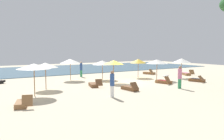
# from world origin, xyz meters

# --- Properties ---
(ground_plane) EXTENTS (60.00, 60.00, 0.00)m
(ground_plane) POSITION_xyz_m (0.00, 0.00, 0.00)
(ground_plane) COLOR beige
(ocean_water) EXTENTS (48.00, 16.00, 0.06)m
(ocean_water) POSITION_xyz_m (0.00, 17.00, 0.03)
(ocean_water) COLOR #3D6075
(ocean_water) RESTS_ON ground_plane
(umbrella_0) EXTENTS (2.14, 2.14, 2.01)m
(umbrella_0) POSITION_xyz_m (-0.74, 3.27, 1.79)
(umbrella_0) COLOR olive
(umbrella_0) RESTS_ON ground_plane
(umbrella_1) EXTENTS (2.20, 2.20, 2.14)m
(umbrella_1) POSITION_xyz_m (3.78, -0.14, 1.93)
(umbrella_1) COLOR brown
(umbrella_1) RESTS_ON ground_plane
(umbrella_2) EXTENTS (2.30, 2.30, 2.24)m
(umbrella_2) POSITION_xyz_m (-8.90, -1.79, 2.06)
(umbrella_2) COLOR olive
(umbrella_2) RESTS_ON ground_plane
(umbrella_3) EXTENTS (1.93, 1.93, 2.15)m
(umbrella_3) POSITION_xyz_m (-0.99, 0.65, 1.96)
(umbrella_3) COLOR olive
(umbrella_3) RESTS_ON ground_plane
(umbrella_4) EXTENTS (2.03, 2.03, 2.13)m
(umbrella_4) POSITION_xyz_m (-7.45, 0.63, 1.93)
(umbrella_4) COLOR brown
(umbrella_4) RESTS_ON ground_plane
(umbrella_5) EXTENTS (1.85, 1.85, 2.10)m
(umbrella_5) POSITION_xyz_m (3.52, 2.64, 1.86)
(umbrella_5) COLOR brown
(umbrella_5) RESTS_ON ground_plane
(umbrella_6) EXTENTS (2.11, 2.11, 2.20)m
(umbrella_6) POSITION_xyz_m (-3.82, 4.54, 1.98)
(umbrella_6) COLOR olive
(umbrella_6) RESTS_ON ground_plane
(umbrella_7) EXTENTS (2.05, 2.05, 2.18)m
(umbrella_7) POSITION_xyz_m (7.42, -0.16, 1.94)
(umbrella_7) COLOR brown
(umbrella_7) RESTS_ON ground_plane
(lounger_0) EXTENTS (1.04, 1.80, 0.67)m
(lounger_0) POSITION_xyz_m (6.43, -3.06, 0.18)
(lounger_0) COLOR brown
(lounger_0) RESTS_ON ground_plane
(lounger_1) EXTENTS (1.13, 1.77, 0.71)m
(lounger_1) POSITION_xyz_m (6.77, 4.46, 0.17)
(lounger_1) COLOR olive
(lounger_1) RESTS_ON ground_plane
(lounger_2) EXTENTS (1.05, 1.79, 0.69)m
(lounger_2) POSITION_xyz_m (-3.63, -0.34, 0.17)
(lounger_2) COLOR brown
(lounger_2) RESTS_ON ground_plane
(lounger_3) EXTENTS (1.01, 1.73, 0.75)m
(lounger_3) POSITION_xyz_m (-10.20, -4.32, 0.17)
(lounger_3) COLOR olive
(lounger_3) RESTS_ON ground_plane
(lounger_4) EXTENTS (1.24, 1.77, 0.70)m
(lounger_4) POSITION_xyz_m (10.00, 1.31, 0.18)
(lounger_4) COLOR olive
(lounger_4) RESTS_ON ground_plane
(lounger_5) EXTENTS (0.72, 1.72, 0.70)m
(lounger_5) POSITION_xyz_m (-1.98, -3.36, 0.17)
(lounger_5) COLOR brown
(lounger_5) RESTS_ON ground_plane
(lounger_6) EXTENTS (0.97, 1.73, 0.74)m
(lounger_6) POSITION_xyz_m (2.81, -2.20, 0.18)
(lounger_6) COLOR brown
(lounger_6) RESTS_ON ground_plane
(person_0) EXTENTS (0.39, 0.39, 1.79)m
(person_0) POSITION_xyz_m (-1.68, 6.63, 0.92)
(person_0) COLOR #338C59
(person_0) RESTS_ON ground_plane
(person_1) EXTENTS (0.43, 0.43, 1.80)m
(person_1) POSITION_xyz_m (-4.56, -4.85, 0.92)
(person_1) COLOR white
(person_1) RESTS_ON ground_plane
(person_2) EXTENTS (0.47, 0.47, 1.84)m
(person_2) POSITION_xyz_m (1.92, -4.86, 0.94)
(person_2) COLOR #338C59
(person_2) RESTS_ON ground_plane
(dog) EXTENTS (0.75, 0.41, 0.34)m
(dog) POSITION_xyz_m (-10.18, 5.68, 0.18)
(dog) COLOR black
(dog) RESTS_ON ground_plane
(surfboard) EXTENTS (1.98, 1.29, 0.07)m
(surfboard) POSITION_xyz_m (7.36, 2.19, 0.04)
(surfboard) COLOR silver
(surfboard) RESTS_ON ground_plane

